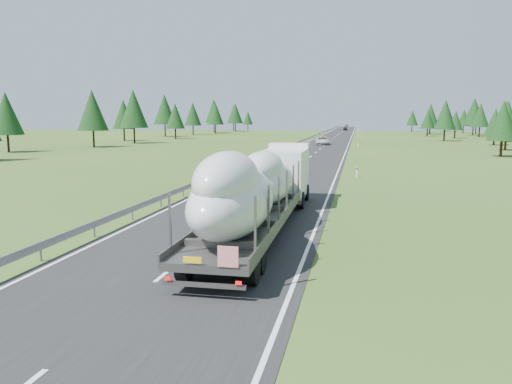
% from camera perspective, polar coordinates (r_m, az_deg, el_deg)
% --- Properties ---
extents(ground, '(400.00, 400.00, 0.00)m').
position_cam_1_polar(ground, '(18.64, -9.69, -8.72)').
color(ground, '#334E1A').
rests_on(ground, ground).
extents(road_surface, '(10.00, 400.00, 0.02)m').
position_cam_1_polar(road_surface, '(116.88, 8.38, 5.71)').
color(road_surface, black).
rests_on(road_surface, ground).
extents(guardrail, '(0.10, 400.00, 0.76)m').
position_cam_1_polar(guardrail, '(117.22, 5.78, 6.06)').
color(guardrail, slate).
rests_on(guardrail, ground).
extents(marker_posts, '(0.13, 350.08, 1.00)m').
position_cam_1_polar(marker_posts, '(171.64, 11.62, 6.66)').
color(marker_posts, silver).
rests_on(marker_posts, ground).
extents(highway_sign, '(0.08, 0.90, 2.60)m').
position_cam_1_polar(highway_sign, '(96.64, 12.01, 6.12)').
color(highway_sign, slate).
rests_on(highway_sign, ground).
extents(tree_line_left, '(15.38, 240.33, 12.38)m').
position_cam_1_polar(tree_line_left, '(118.23, -13.96, 9.01)').
color(tree_line_left, black).
rests_on(tree_line_left, ground).
extents(boat_truck, '(3.02, 20.35, 4.32)m').
position_cam_1_polar(boat_truck, '(23.84, 0.50, 0.78)').
color(boat_truck, silver).
rests_on(boat_truck, ground).
extents(distant_van, '(3.17, 6.11, 1.65)m').
position_cam_1_polar(distant_van, '(103.26, 7.61, 5.83)').
color(distant_van, silver).
rests_on(distant_van, ground).
extents(distant_car_dark, '(2.13, 4.67, 1.55)m').
position_cam_1_polar(distant_car_dark, '(222.39, 10.17, 7.14)').
color(distant_car_dark, black).
rests_on(distant_car_dark, ground).
extents(distant_car_blue, '(2.14, 4.96, 1.59)m').
position_cam_1_polar(distant_car_blue, '(315.89, 10.30, 7.50)').
color(distant_car_blue, navy).
rests_on(distant_car_blue, ground).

